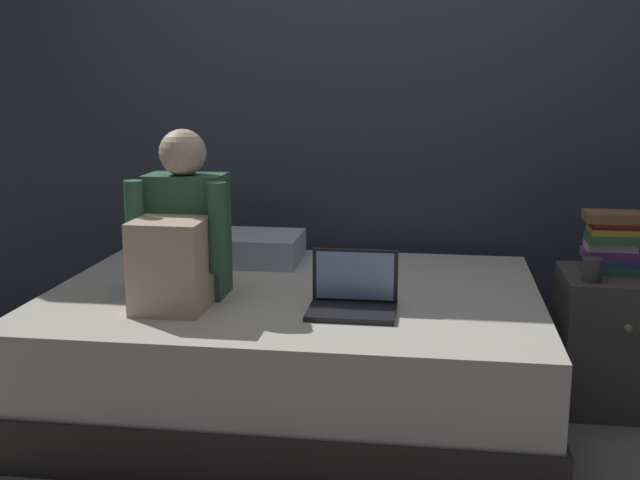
# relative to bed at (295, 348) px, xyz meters

# --- Properties ---
(ground_plane) EXTENTS (8.00, 8.00, 0.00)m
(ground_plane) POSITION_rel_bed_xyz_m (0.20, -0.30, -0.25)
(ground_plane) COLOR gray
(wall_back) EXTENTS (5.60, 0.10, 2.70)m
(wall_back) POSITION_rel_bed_xyz_m (0.20, 0.90, 1.10)
(wall_back) COLOR #383D4C
(wall_back) RESTS_ON ground_plane
(bed) EXTENTS (2.00, 1.50, 0.50)m
(bed) POSITION_rel_bed_xyz_m (0.00, 0.00, 0.00)
(bed) COLOR #332D2B
(bed) RESTS_ON ground_plane
(nightstand) EXTENTS (0.44, 0.46, 0.56)m
(nightstand) POSITION_rel_bed_xyz_m (1.30, 0.19, 0.03)
(nightstand) COLOR #474442
(nightstand) RESTS_ON ground_plane
(person_sitting) EXTENTS (0.39, 0.44, 0.66)m
(person_sitting) POSITION_rel_bed_xyz_m (-0.40, -0.22, 0.50)
(person_sitting) COLOR #38664C
(person_sitting) RESTS_ON bed
(laptop) EXTENTS (0.32, 0.23, 0.22)m
(laptop) POSITION_rel_bed_xyz_m (0.27, -0.27, 0.31)
(laptop) COLOR black
(laptop) RESTS_ON bed
(pillow) EXTENTS (0.56, 0.36, 0.13)m
(pillow) POSITION_rel_bed_xyz_m (-0.34, 0.45, 0.32)
(pillow) COLOR silver
(pillow) RESTS_ON bed
(book_stack) EXTENTS (0.24, 0.17, 0.25)m
(book_stack) POSITION_rel_bed_xyz_m (1.27, 0.22, 0.44)
(book_stack) COLOR #387042
(book_stack) RESTS_ON nightstand
(mug) EXTENTS (0.08, 0.08, 0.09)m
(mug) POSITION_rel_bed_xyz_m (1.17, 0.07, 0.36)
(mug) COLOR #3D3D42
(mug) RESTS_ON nightstand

